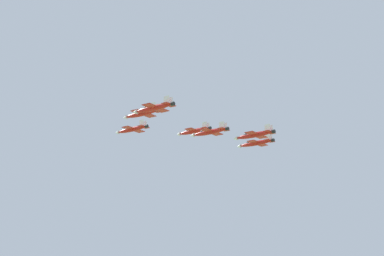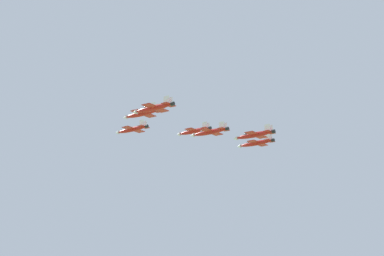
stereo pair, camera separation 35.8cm
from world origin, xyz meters
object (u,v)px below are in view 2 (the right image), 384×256
object	(u,v)px
jet_lead	(132,129)
jet_left_wingman	(142,113)
jet_right_outer	(256,143)
jet_trailing	(254,135)
jet_right_wingman	(194,131)
jet_left_outer	(154,108)
jet_slot_rear	(210,132)

from	to	relation	value
jet_lead	jet_left_wingman	bearing A→B (deg)	140.26
jet_right_outer	jet_trailing	distance (m)	32.88
jet_lead	jet_left_wingman	size ratio (longest dim) A/B	0.96
jet_right_wingman	jet_trailing	distance (m)	36.96
jet_left_outer	jet_right_wingman	bearing A→B (deg)	-69.46
jet_right_wingman	jet_trailing	bearing A→B (deg)	157.28
jet_left_outer	jet_right_outer	world-z (taller)	jet_right_outer
jet_left_outer	jet_trailing	size ratio (longest dim) A/B	1.03
jet_trailing	jet_slot_rear	bearing A→B (deg)	0.13
jet_left_wingman	jet_trailing	world-z (taller)	jet_left_wingman
jet_left_outer	jet_slot_rear	bearing A→B (deg)	-90.88
jet_left_wingman	jet_slot_rear	bearing A→B (deg)	-139.24
jet_right_wingman	jet_slot_rear	distance (m)	22.39
jet_lead	jet_right_outer	size ratio (longest dim) A/B	0.97
jet_left_wingman	jet_right_outer	distance (m)	45.07
jet_slot_rear	jet_trailing	xyz separation A→B (m)	(-15.77, -4.53, -3.62)
jet_left_outer	jet_slot_rear	world-z (taller)	jet_left_outer
jet_left_wingman	jet_slot_rear	xyz separation A→B (m)	(-11.91, -17.94, -5.66)
jet_lead	jet_slot_rear	size ratio (longest dim) A/B	1.00
jet_lead	jet_trailing	world-z (taller)	jet_lead
jet_lead	jet_trailing	bearing A→B (deg)	-179.38
jet_lead	jet_trailing	xyz separation A→B (m)	(-47.30, -13.60, -9.99)
jet_left_outer	jet_right_outer	size ratio (longest dim) A/B	0.99
jet_left_wingman	jet_right_outer	size ratio (longest dim) A/B	1.01
jet_lead	jet_left_outer	xyz separation A→B (m)	(-39.24, 17.74, -5.45)
jet_right_wingman	jet_trailing	world-z (taller)	jet_right_wingman
jet_right_wingman	jet_slot_rear	world-z (taller)	jet_right_wingman
jet_lead	jet_left_outer	bearing A→B (deg)	140.26
jet_right_wingman	jet_lead	bearing A→B (deg)	40.67
jet_lead	jet_slot_rear	world-z (taller)	jet_lead
jet_right_wingman	jet_trailing	xyz separation A→B (m)	(-35.39, 4.33, -9.75)
jet_left_wingman	jet_right_wingman	xyz separation A→B (m)	(7.71, -26.80, 0.47)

